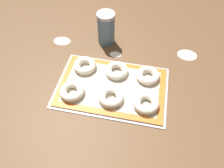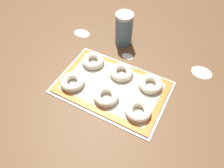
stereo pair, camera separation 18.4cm
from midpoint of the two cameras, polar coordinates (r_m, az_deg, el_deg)
ground_plane at (r=1.04m, az=4.12°, el=-2.12°), size 2.80×2.80×0.00m
baking_tray at (r=1.04m, az=5.02°, el=-1.40°), size 0.53×0.35×0.01m
baking_mat at (r=1.04m, az=5.04°, el=-1.22°), size 0.50×0.32×0.00m
bagel_front_left at (r=1.03m, az=-5.42°, el=-0.04°), size 0.12×0.12×0.03m
bagel_front_center at (r=0.98m, az=3.83°, el=-3.84°), size 0.12×0.12×0.03m
bagel_front_right at (r=0.96m, az=12.41°, el=-7.51°), size 0.12×0.12×0.03m
bagel_back_left at (r=1.12m, az=-0.33°, el=5.61°), size 0.12×0.12×0.03m
bagel_back_center at (r=1.07m, az=7.36°, el=2.55°), size 0.12×0.12×0.03m
bagel_back_right at (r=1.05m, az=15.00°, el=-0.54°), size 0.12×0.12×0.03m
flour_canister at (r=1.22m, az=7.58°, el=13.68°), size 0.10×0.10×0.19m
flour_patch_near at (r=1.33m, az=-3.91°, el=12.76°), size 0.10×0.07×0.00m
flour_patch_far at (r=1.23m, az=26.47°, el=2.29°), size 0.11×0.08×0.00m
flour_patch_side at (r=1.19m, az=8.49°, el=6.76°), size 0.06×0.05×0.00m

